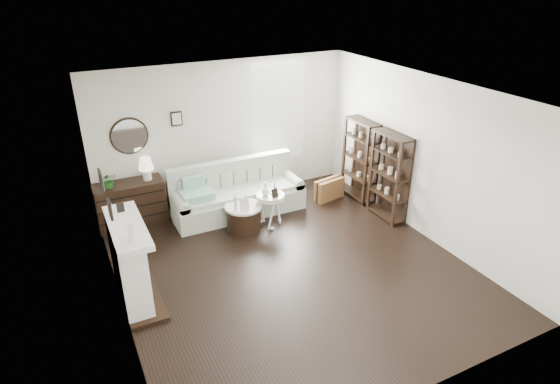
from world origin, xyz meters
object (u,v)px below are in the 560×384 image
sofa (237,196)px  dresser (131,203)px  drum_table (244,217)px  pedestal_table (271,197)px

sofa → dresser: size_ratio=2.05×
dresser → drum_table: dresser is taller
drum_table → pedestal_table: size_ratio=1.08×
sofa → drum_table: sofa is taller
dresser → drum_table: size_ratio=1.82×
sofa → pedestal_table: (0.34, -0.78, 0.24)m
drum_table → pedestal_table: bearing=-10.1°
drum_table → sofa: bearing=78.2°
dresser → drum_table: 2.04m
drum_table → dresser: bearing=147.8°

